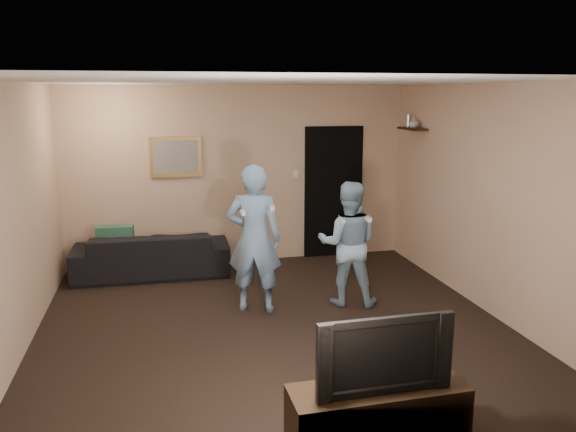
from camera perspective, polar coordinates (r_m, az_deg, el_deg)
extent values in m
plane|color=black|center=(6.26, -1.50, -11.03)|extent=(5.00, 5.00, 0.00)
cube|color=silver|center=(5.74, -1.65, 13.51)|extent=(5.00, 5.00, 0.04)
cube|color=tan|center=(8.29, -5.02, 4.12)|extent=(5.00, 0.04, 2.60)
cube|color=tan|center=(3.54, 6.60, -7.34)|extent=(5.00, 0.04, 2.60)
cube|color=tan|center=(5.91, -26.05, -0.47)|extent=(0.04, 5.00, 2.60)
cube|color=tan|center=(6.81, 19.54, 1.63)|extent=(0.04, 5.00, 2.60)
imported|color=black|center=(8.02, -13.66, -3.72)|extent=(2.13, 0.87, 0.62)
cube|color=#194B3A|center=(8.00, -17.10, -2.69)|extent=(0.50, 0.21, 0.49)
cube|color=olive|center=(8.16, -11.34, 5.91)|extent=(0.72, 0.05, 0.57)
cube|color=slate|center=(8.13, -11.33, 5.89)|extent=(0.62, 0.01, 0.47)
cube|color=black|center=(8.63, 4.63, 2.44)|extent=(0.90, 0.06, 2.00)
cube|color=silver|center=(8.43, 0.75, 4.30)|extent=(0.08, 0.02, 0.12)
cube|color=black|center=(8.24, 12.50, 8.65)|extent=(0.20, 0.60, 0.03)
imported|color=#BCBCC1|center=(8.20, 12.65, 9.24)|extent=(0.17, 0.17, 0.15)
cylinder|color=silver|center=(8.35, 12.13, 9.44)|extent=(0.06, 0.06, 0.18)
cube|color=black|center=(4.26, 9.07, -19.44)|extent=(1.27, 0.43, 0.45)
imported|color=black|center=(4.02, 9.32, -13.30)|extent=(0.97, 0.14, 0.56)
imported|color=#6990B7|center=(6.42, -3.45, -2.32)|extent=(0.73, 0.59, 1.72)
cube|color=white|center=(6.10, -4.62, 0.34)|extent=(0.04, 0.14, 0.04)
cube|color=white|center=(6.15, -1.68, 0.84)|extent=(0.05, 0.09, 0.05)
imported|color=#86ABC4|center=(6.68, 6.12, -2.81)|extent=(0.87, 0.77, 1.49)
cube|color=white|center=(6.34, 5.47, -0.44)|extent=(0.04, 0.14, 0.04)
cube|color=white|center=(6.45, 8.17, -0.32)|extent=(0.05, 0.09, 0.05)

